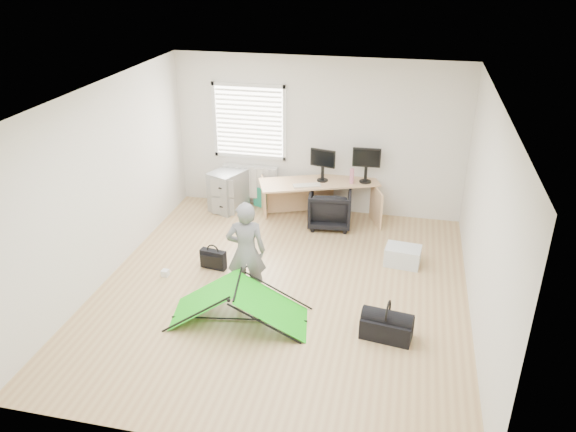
% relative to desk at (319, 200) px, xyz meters
% --- Properties ---
extents(ground, '(5.50, 5.50, 0.00)m').
position_rel_desk_xyz_m(ground, '(-0.10, -2.38, -0.34)').
color(ground, tan).
rests_on(ground, ground).
extents(back_wall, '(5.00, 0.02, 2.70)m').
position_rel_desk_xyz_m(back_wall, '(-0.10, 0.37, 1.01)').
color(back_wall, silver).
rests_on(back_wall, ground).
extents(window, '(1.20, 0.06, 1.20)m').
position_rel_desk_xyz_m(window, '(-1.30, 0.33, 1.21)').
color(window, silver).
rests_on(window, back_wall).
extents(radiator, '(1.00, 0.12, 0.60)m').
position_rel_desk_xyz_m(radiator, '(-1.30, 0.29, 0.11)').
color(radiator, silver).
rests_on(radiator, back_wall).
extents(desk, '(2.10, 1.32, 0.68)m').
position_rel_desk_xyz_m(desk, '(0.00, 0.00, 0.00)').
color(desk, tan).
rests_on(desk, ground).
extents(filing_cabinet, '(0.67, 0.75, 0.72)m').
position_rel_desk_xyz_m(filing_cabinet, '(-1.63, 0.01, 0.02)').
color(filing_cabinet, gray).
rests_on(filing_cabinet, ground).
extents(monitor_left, '(0.44, 0.19, 0.41)m').
position_rel_desk_xyz_m(monitor_left, '(0.05, 0.04, 0.55)').
color(monitor_left, black).
rests_on(monitor_left, desk).
extents(monitor_right, '(0.47, 0.12, 0.45)m').
position_rel_desk_xyz_m(monitor_right, '(0.77, 0.14, 0.56)').
color(monitor_right, black).
rests_on(monitor_right, desk).
extents(keyboard, '(0.49, 0.31, 0.02)m').
position_rel_desk_xyz_m(keyboard, '(-0.17, -0.24, 0.35)').
color(keyboard, beige).
rests_on(keyboard, desk).
extents(thermos, '(0.08, 0.08, 0.26)m').
position_rel_desk_xyz_m(thermos, '(0.55, 0.04, 0.47)').
color(thermos, '#D37691').
rests_on(thermos, desk).
extents(office_chair, '(0.77, 0.78, 0.65)m').
position_rel_desk_xyz_m(office_chair, '(0.24, -0.25, -0.02)').
color(office_chair, black).
rests_on(office_chair, ground).
extents(person, '(0.58, 0.45, 1.41)m').
position_rel_desk_xyz_m(person, '(-0.51, -2.65, 0.36)').
color(person, slate).
rests_on(person, ground).
extents(kite, '(1.83, 1.04, 0.54)m').
position_rel_desk_xyz_m(kite, '(-0.47, -3.16, -0.07)').
color(kite, '#18C913').
rests_on(kite, ground).
extents(storage_crate, '(0.54, 0.41, 0.28)m').
position_rel_desk_xyz_m(storage_crate, '(1.49, -1.30, -0.20)').
color(storage_crate, silver).
rests_on(storage_crate, ground).
extents(tote_bag, '(0.34, 0.25, 0.37)m').
position_rel_desk_xyz_m(tote_bag, '(-1.07, 0.25, -0.16)').
color(tote_bag, '#21A17D').
rests_on(tote_bag, ground).
extents(laptop_bag, '(0.40, 0.18, 0.29)m').
position_rel_desk_xyz_m(laptop_bag, '(-1.21, -2.01, -0.20)').
color(laptop_bag, black).
rests_on(laptop_bag, ground).
extents(white_box, '(0.10, 0.10, 0.10)m').
position_rel_desk_xyz_m(white_box, '(-1.82, -2.38, -0.29)').
color(white_box, silver).
rests_on(white_box, ground).
extents(duffel_bag, '(0.65, 0.39, 0.27)m').
position_rel_desk_xyz_m(duffel_bag, '(1.37, -3.10, -0.21)').
color(duffel_bag, black).
rests_on(duffel_bag, ground).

